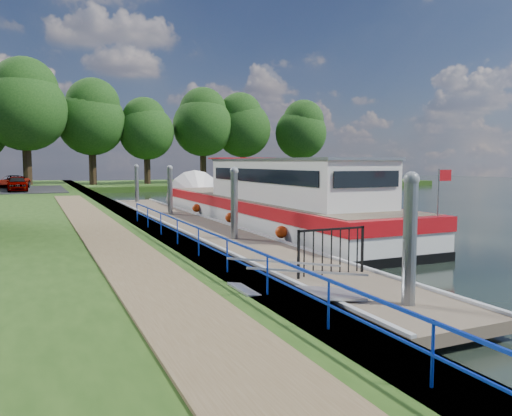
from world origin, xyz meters
name	(u,v)px	position (x,y,z in m)	size (l,w,h in m)	color
ground	(390,317)	(0.00, 0.00, 0.00)	(160.00, 160.00, 0.00)	black
bank_edge	(129,222)	(-2.55, 15.00, 0.39)	(1.10, 90.00, 0.78)	#473D2D
far_bank	(195,184)	(12.00, 52.00, 0.30)	(60.00, 18.00, 0.60)	#213F12
footpath	(108,237)	(-4.40, 8.00, 0.80)	(1.60, 40.00, 0.05)	brown
blue_fence	(212,240)	(-2.75, 3.00, 1.31)	(0.04, 18.04, 0.72)	#0C2DBF
pontoon	(196,229)	(0.00, 13.00, 0.18)	(2.50, 30.00, 0.56)	brown
mooring_piles	(196,204)	(0.00, 13.00, 1.28)	(0.30, 27.30, 3.55)	gray
gangway	(298,291)	(-1.85, 0.50, 0.63)	(2.58, 1.00, 0.92)	#A5A8AD
gate_panel	(331,245)	(0.00, 2.20, 1.15)	(1.85, 0.05, 1.15)	black
barge	(260,204)	(3.60, 14.15, 1.09)	(4.36, 21.15, 4.78)	black
horizon_trees	(80,116)	(-1.61, 48.68, 7.95)	(54.38, 10.03, 12.87)	#332316
car_a	(17,183)	(-7.57, 34.77, 1.44)	(1.44, 3.58, 1.22)	#999999
car_d	(12,182)	(-8.04, 39.28, 1.40)	(1.86, 4.04, 1.12)	#999999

